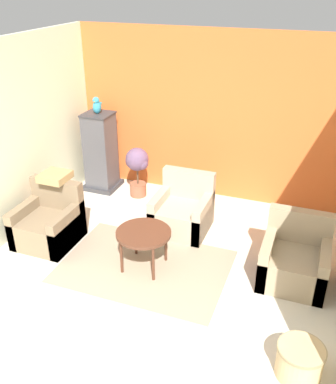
% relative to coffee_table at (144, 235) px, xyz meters
% --- Properties ---
extents(ground_plane, '(20.00, 20.00, 0.00)m').
position_rel_coffee_table_xyz_m(ground_plane, '(0.18, -1.52, -0.48)').
color(ground_plane, beige).
rests_on(ground_plane, ground).
extents(wall_back_accent, '(4.53, 0.06, 2.66)m').
position_rel_coffee_table_xyz_m(wall_back_accent, '(0.18, 2.29, 0.85)').
color(wall_back_accent, orange).
rests_on(wall_back_accent, ground_plane).
extents(wall_left, '(0.06, 3.79, 2.66)m').
position_rel_coffee_table_xyz_m(wall_left, '(-2.05, 0.37, 0.85)').
color(wall_left, beige).
rests_on(wall_left, ground_plane).
extents(area_rug, '(2.10, 1.46, 0.01)m').
position_rel_coffee_table_xyz_m(area_rug, '(0.00, 0.00, -0.47)').
color(area_rug, gray).
rests_on(area_rug, ground_plane).
extents(coffee_table, '(0.69, 0.69, 0.53)m').
position_rel_coffee_table_xyz_m(coffee_table, '(0.00, 0.00, 0.00)').
color(coffee_table, '#512D1E').
rests_on(coffee_table, ground_plane).
extents(armchair_left, '(0.77, 0.76, 0.82)m').
position_rel_coffee_table_xyz_m(armchair_left, '(-1.47, 0.09, -0.21)').
color(armchair_left, '#7A664C').
rests_on(armchair_left, ground_plane).
extents(armchair_right, '(0.77, 0.76, 0.82)m').
position_rel_coffee_table_xyz_m(armchair_right, '(1.80, 0.41, -0.21)').
color(armchair_right, '#9E896B').
rests_on(armchair_right, ground_plane).
extents(armchair_middle, '(0.77, 0.76, 0.82)m').
position_rel_coffee_table_xyz_m(armchair_middle, '(0.16, 1.04, -0.21)').
color(armchair_middle, tan).
rests_on(armchair_middle, ground_plane).
extents(birdcage, '(0.56, 0.56, 1.33)m').
position_rel_coffee_table_xyz_m(birdcage, '(-1.59, 1.85, 0.17)').
color(birdcage, '#353539').
rests_on(birdcage, ground_plane).
extents(parrot, '(0.13, 0.23, 0.28)m').
position_rel_coffee_table_xyz_m(parrot, '(-1.59, 1.85, 0.98)').
color(parrot, teal).
rests_on(parrot, birdcage).
extents(potted_plant, '(0.42, 0.38, 0.85)m').
position_rel_coffee_table_xyz_m(potted_plant, '(-0.88, 1.78, 0.07)').
color(potted_plant, brown).
rests_on(potted_plant, ground_plane).
extents(wicker_basket, '(0.44, 0.44, 0.34)m').
position_rel_coffee_table_xyz_m(wicker_basket, '(2.00, -1.01, -0.30)').
color(wicker_basket, tan).
rests_on(wicker_basket, ground_plane).
extents(throw_pillow, '(0.37, 0.37, 0.10)m').
position_rel_coffee_table_xyz_m(throw_pillow, '(-1.47, 0.36, 0.40)').
color(throw_pillow, tan).
rests_on(throw_pillow, armchair_left).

